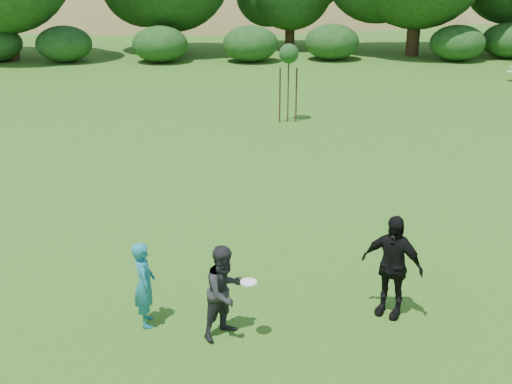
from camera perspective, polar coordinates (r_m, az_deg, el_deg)
ground at (r=11.72m, az=0.47°, el=-10.36°), size 120.00×120.00×0.00m
player_teal at (r=11.10m, az=-9.89°, el=-8.06°), size 0.47×0.62×1.53m
player_grey at (r=10.64m, az=-2.78°, el=-8.84°), size 1.00×0.99×1.63m
player_black at (r=11.39m, az=11.97°, el=-6.44°), size 1.17×1.00×1.89m
frisbee at (r=10.36m, az=-0.66°, el=-8.04°), size 0.27×0.27×0.03m
sapling at (r=23.36m, az=2.93°, el=12.00°), size 0.70×0.70×2.85m
hillside at (r=80.50m, az=-1.87°, el=8.16°), size 150.00×72.00×52.00m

